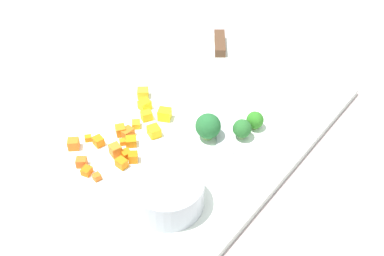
% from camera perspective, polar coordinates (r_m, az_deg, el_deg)
% --- Properties ---
extents(ground_plane, '(4.00, 4.00, 0.00)m').
position_cam_1_polar(ground_plane, '(0.80, 0.00, -1.17)').
color(ground_plane, '#9E8F8E').
extents(cutting_board, '(0.54, 0.33, 0.01)m').
position_cam_1_polar(cutting_board, '(0.80, 0.00, -0.86)').
color(cutting_board, white).
rests_on(cutting_board, ground_plane).
extents(prep_bowl, '(0.10, 0.10, 0.04)m').
position_cam_1_polar(prep_bowl, '(0.68, -2.82, -7.48)').
color(prep_bowl, '#B6BAC5').
rests_on(prep_bowl, cutting_board).
extents(chef_knife, '(0.29, 0.22, 0.02)m').
position_cam_1_polar(chef_knife, '(0.93, 3.34, 7.04)').
color(chef_knife, silver).
rests_on(chef_knife, cutting_board).
extents(carrot_dice_0, '(0.01, 0.02, 0.01)m').
position_cam_1_polar(carrot_dice_0, '(0.74, -8.06, -4.00)').
color(carrot_dice_0, orange).
rests_on(carrot_dice_0, cutting_board).
extents(carrot_dice_1, '(0.02, 0.02, 0.01)m').
position_cam_1_polar(carrot_dice_1, '(0.77, -6.98, -1.54)').
color(carrot_dice_1, orange).
rests_on(carrot_dice_1, cutting_board).
extents(carrot_dice_2, '(0.02, 0.02, 0.02)m').
position_cam_1_polar(carrot_dice_2, '(0.79, -8.17, -0.26)').
color(carrot_dice_2, orange).
rests_on(carrot_dice_2, cutting_board).
extents(carrot_dice_3, '(0.02, 0.02, 0.01)m').
position_cam_1_polar(carrot_dice_3, '(0.76, -7.54, -2.95)').
color(carrot_dice_3, orange).
rests_on(carrot_dice_3, cutting_board).
extents(carrot_dice_4, '(0.01, 0.01, 0.01)m').
position_cam_1_polar(carrot_dice_4, '(0.79, -11.79, -1.15)').
color(carrot_dice_4, orange).
rests_on(carrot_dice_4, cutting_board).
extents(carrot_dice_5, '(0.02, 0.02, 0.02)m').
position_cam_1_polar(carrot_dice_5, '(0.76, -8.75, -2.52)').
color(carrot_dice_5, orange).
rests_on(carrot_dice_5, cutting_board).
extents(carrot_dice_6, '(0.01, 0.01, 0.01)m').
position_cam_1_polar(carrot_dice_6, '(0.73, -10.83, -5.52)').
color(carrot_dice_6, orange).
rests_on(carrot_dice_6, cutting_board).
extents(carrot_dice_7, '(0.02, 0.02, 0.01)m').
position_cam_1_polar(carrot_dice_7, '(0.75, -6.74, -3.34)').
color(carrot_dice_7, orange).
rests_on(carrot_dice_7, cutting_board).
extents(carrot_dice_8, '(0.02, 0.02, 0.01)m').
position_cam_1_polar(carrot_dice_8, '(0.75, -12.51, -3.84)').
color(carrot_dice_8, orange).
rests_on(carrot_dice_8, cutting_board).
extents(carrot_dice_9, '(0.02, 0.02, 0.01)m').
position_cam_1_polar(carrot_dice_9, '(0.78, -10.66, -1.50)').
color(carrot_dice_9, orange).
rests_on(carrot_dice_9, cutting_board).
extents(carrot_dice_10, '(0.02, 0.02, 0.01)m').
position_cam_1_polar(carrot_dice_10, '(0.74, -11.94, -4.83)').
color(carrot_dice_10, orange).
rests_on(carrot_dice_10, cutting_board).
extents(carrot_dice_11, '(0.01, 0.01, 0.01)m').
position_cam_1_polar(carrot_dice_11, '(0.78, -7.95, -1.58)').
color(carrot_dice_11, orange).
rests_on(carrot_dice_11, cutting_board).
extents(carrot_dice_12, '(0.02, 0.02, 0.01)m').
position_cam_1_polar(carrot_dice_12, '(0.79, -7.42, -0.51)').
color(carrot_dice_12, orange).
rests_on(carrot_dice_12, cutting_board).
extents(carrot_dice_13, '(0.02, 0.02, 0.02)m').
position_cam_1_polar(carrot_dice_13, '(0.78, -13.40, -1.79)').
color(carrot_dice_13, orange).
rests_on(carrot_dice_13, cutting_board).
extents(pepper_dice_0, '(0.02, 0.02, 0.01)m').
position_cam_1_polar(pepper_dice_0, '(0.80, -6.40, 0.43)').
color(pepper_dice_0, yellow).
rests_on(pepper_dice_0, cutting_board).
extents(pepper_dice_1, '(0.03, 0.03, 0.02)m').
position_cam_1_polar(pepper_dice_1, '(0.86, -5.62, 4.00)').
color(pepper_dice_1, yellow).
rests_on(pepper_dice_1, cutting_board).
extents(pepper_dice_2, '(0.02, 0.02, 0.02)m').
position_cam_1_polar(pepper_dice_2, '(0.82, -5.21, 1.41)').
color(pepper_dice_2, yellow).
rests_on(pepper_dice_2, cutting_board).
extents(pepper_dice_3, '(0.03, 0.03, 0.02)m').
position_cam_1_polar(pepper_dice_3, '(0.81, -3.03, 1.67)').
color(pepper_dice_3, yellow).
rests_on(pepper_dice_3, cutting_board).
extents(pepper_dice_4, '(0.02, 0.03, 0.02)m').
position_cam_1_polar(pepper_dice_4, '(0.79, -4.36, -0.38)').
color(pepper_dice_4, yellow).
rests_on(pepper_dice_4, cutting_board).
extents(pepper_dice_5, '(0.02, 0.02, 0.02)m').
position_cam_1_polar(pepper_dice_5, '(0.83, -5.64, 2.50)').
color(pepper_dice_5, yellow).
rests_on(pepper_dice_5, cutting_board).
extents(broccoli_floret_0, '(0.04, 0.04, 0.04)m').
position_cam_1_polar(broccoli_floret_0, '(0.77, 1.85, 0.19)').
color(broccoli_floret_0, '#86BC67').
rests_on(broccoli_floret_0, cutting_board).
extents(broccoli_floret_1, '(0.03, 0.03, 0.03)m').
position_cam_1_polar(broccoli_floret_1, '(0.78, 5.75, -0.08)').
color(broccoli_floret_1, '#8AB16C').
rests_on(broccoli_floret_1, cutting_board).
extents(broccoli_floret_2, '(0.03, 0.03, 0.03)m').
position_cam_1_polar(broccoli_floret_2, '(0.80, 7.22, 0.89)').
color(broccoli_floret_2, '#89B055').
rests_on(broccoli_floret_2, cutting_board).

